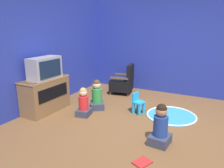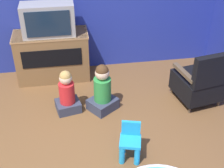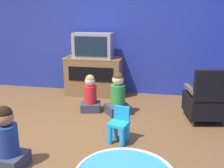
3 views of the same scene
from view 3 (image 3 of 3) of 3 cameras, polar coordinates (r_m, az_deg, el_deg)
ground_plane at (r=3.51m, az=-7.90°, el=-12.93°), size 30.00×30.00×0.00m
wall_back at (r=5.52m, az=-2.24°, el=12.86°), size 5.54×0.12×2.83m
tv_cabinet at (r=5.37m, az=-3.94°, el=1.87°), size 1.15×0.51×0.78m
television at (r=5.22m, az=-4.19°, el=8.39°), size 0.77×0.35×0.49m
black_armchair at (r=4.29m, az=19.79°, el=-3.53°), size 0.66×0.70×0.87m
yellow_kid_chair at (r=3.46m, az=1.57°, el=-9.35°), size 0.29×0.28×0.47m
child_watching_left at (r=3.11m, az=-21.85°, el=-11.53°), size 0.39×0.35×0.71m
child_watching_center at (r=4.34m, az=1.30°, el=-2.67°), size 0.48×0.47×0.72m
child_watching_right at (r=4.50m, az=-4.73°, el=-2.50°), size 0.38×0.35×0.64m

